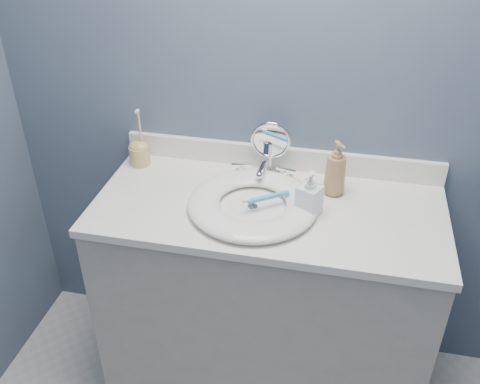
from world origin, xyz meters
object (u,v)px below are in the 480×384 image
(makeup_mirror, at_px, (270,146))
(toothbrush_holder, at_px, (139,152))
(soap_bottle_amber, at_px, (336,168))
(soap_bottle_clear, at_px, (310,194))

(makeup_mirror, distance_m, toothbrush_holder, 0.51)
(makeup_mirror, xyz_separation_m, toothbrush_holder, (-0.51, -0.03, -0.07))
(soap_bottle_amber, height_order, toothbrush_holder, toothbrush_holder)
(soap_bottle_amber, relative_size, toothbrush_holder, 0.88)
(makeup_mirror, relative_size, soap_bottle_amber, 1.07)
(soap_bottle_amber, xyz_separation_m, toothbrush_holder, (-0.75, 0.05, -0.05))
(soap_bottle_amber, height_order, soap_bottle_clear, soap_bottle_amber)
(soap_bottle_amber, xyz_separation_m, soap_bottle_clear, (-0.07, -0.15, -0.02))
(toothbrush_holder, bearing_deg, soap_bottle_amber, -3.94)
(soap_bottle_clear, distance_m, toothbrush_holder, 0.71)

